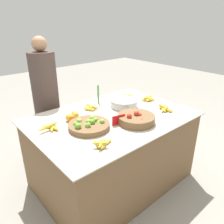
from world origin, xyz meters
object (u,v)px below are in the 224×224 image
(tomato_basket, at_px, (136,119))
(vendor_person, at_px, (47,108))
(lime_bowl, at_px, (89,125))
(price_sign, at_px, (119,120))
(metal_bowl, at_px, (124,103))

(tomato_basket, relative_size, vendor_person, 0.23)
(lime_bowl, distance_m, price_sign, 0.28)
(lime_bowl, height_order, metal_bowl, lime_bowl)
(lime_bowl, xyz_separation_m, vendor_person, (0.01, 0.89, -0.11))
(price_sign, bearing_deg, tomato_basket, -14.77)
(metal_bowl, height_order, price_sign, price_sign)
(lime_bowl, relative_size, metal_bowl, 1.24)
(lime_bowl, xyz_separation_m, price_sign, (0.25, -0.12, 0.02))
(lime_bowl, bearing_deg, metal_bowl, 16.23)
(price_sign, distance_m, vendor_person, 1.04)
(price_sign, bearing_deg, vendor_person, 115.16)
(lime_bowl, relative_size, tomato_basket, 1.05)
(price_sign, height_order, vendor_person, vendor_person)
(tomato_basket, height_order, price_sign, tomato_basket)
(tomato_basket, xyz_separation_m, metal_bowl, (0.19, 0.37, 0.00))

